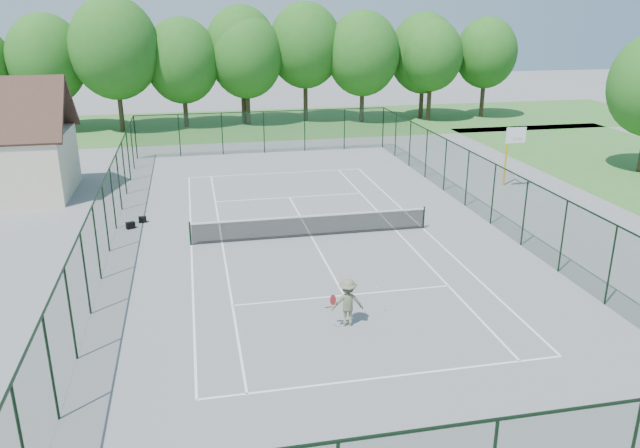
{
  "coord_description": "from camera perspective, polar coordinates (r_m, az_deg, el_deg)",
  "views": [
    {
      "loc": [
        -5.12,
        -26.69,
        10.12
      ],
      "look_at": [
        0.0,
        -2.0,
        1.3
      ],
      "focal_mm": 35.0,
      "sensor_mm": 36.0,
      "label": 1
    }
  ],
  "objects": [
    {
      "name": "ground",
      "position": [
        29.0,
        -0.8,
        -1.15
      ],
      "size": [
        140.0,
        140.0,
        0.0
      ],
      "primitive_type": "plane",
      "color": "gray",
      "rests_on": "ground"
    },
    {
      "name": "grass_far",
      "position": [
        57.81,
        -6.54,
        9.08
      ],
      "size": [
        80.0,
        16.0,
        0.01
      ],
      "primitive_type": "cube",
      "color": "#407A32",
      "rests_on": "ground"
    },
    {
      "name": "court_lines",
      "position": [
        29.0,
        -0.8,
        -1.14
      ],
      "size": [
        11.05,
        23.85,
        0.01
      ],
      "color": "white",
      "rests_on": "ground"
    },
    {
      "name": "tennis_net",
      "position": [
        28.81,
        -0.81,
        -0.07
      ],
      "size": [
        11.08,
        0.08,
        1.1
      ],
      "color": "black",
      "rests_on": "ground"
    },
    {
      "name": "fence_enclosure",
      "position": [
        28.49,
        -0.82,
        1.79
      ],
      "size": [
        18.05,
        36.05,
        3.02
      ],
      "color": "#1A3923",
      "rests_on": "ground"
    },
    {
      "name": "tree_line_far",
      "position": [
        57.07,
        -6.77,
        15.0
      ],
      "size": [
        39.4,
        6.4,
        9.7
      ],
      "color": "#3E2F1F",
      "rests_on": "ground"
    },
    {
      "name": "basketball_goal",
      "position": [
        37.93,
        17.11,
        6.95
      ],
      "size": [
        1.2,
        1.43,
        3.65
      ],
      "color": "#CB9E0C",
      "rests_on": "ground"
    },
    {
      "name": "sports_bag_a",
      "position": [
        31.34,
        -16.93,
        -0.12
      ],
      "size": [
        0.46,
        0.38,
        0.32
      ],
      "primitive_type": "cube",
      "rotation": [
        0.0,
        0.0,
        0.4
      ],
      "color": "black",
      "rests_on": "ground"
    },
    {
      "name": "sports_bag_b",
      "position": [
        32.07,
        -15.91,
        0.39
      ],
      "size": [
        0.4,
        0.26,
        0.29
      ],
      "primitive_type": "cube",
      "rotation": [
        0.0,
        0.0,
        0.09
      ],
      "color": "black",
      "rests_on": "ground"
    },
    {
      "name": "tennis_player",
      "position": [
        20.89,
        2.54,
        -7.16
      ],
      "size": [
        2.03,
        0.93,
        1.65
      ],
      "color": "#63694A",
      "rests_on": "ground"
    }
  ]
}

